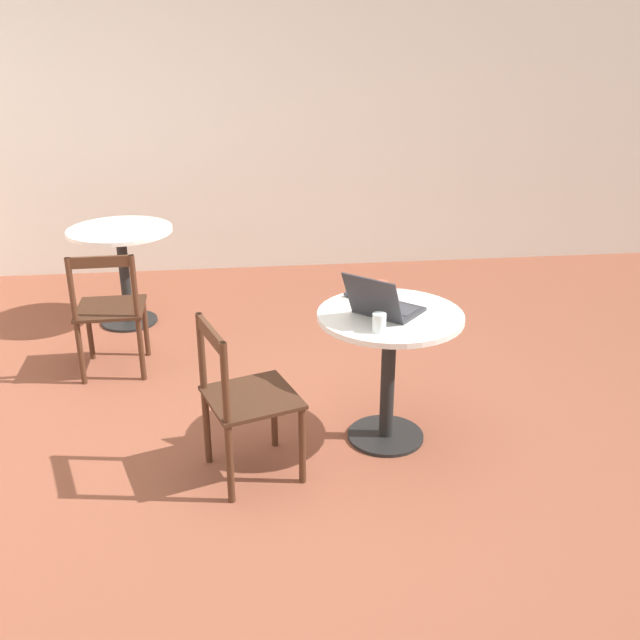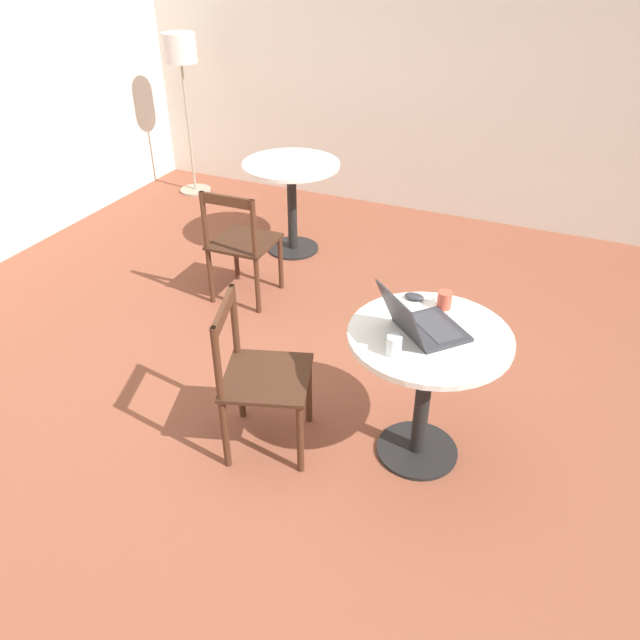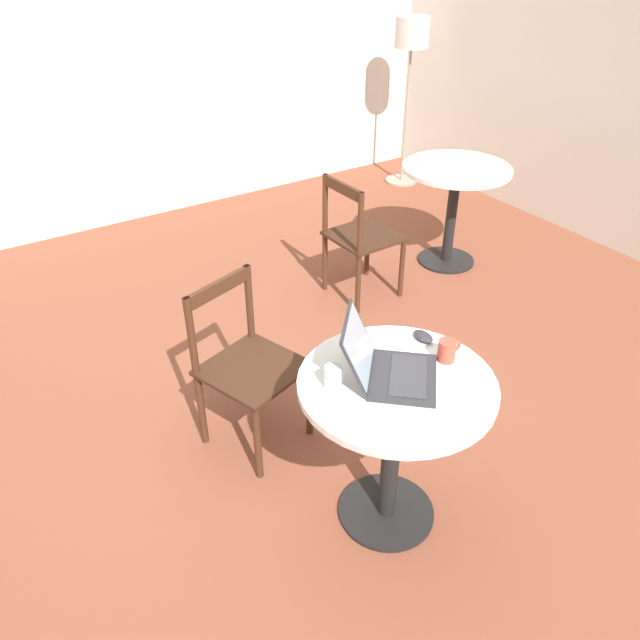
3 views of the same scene
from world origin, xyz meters
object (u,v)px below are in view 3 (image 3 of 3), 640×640
object	(u,v)px
cafe_table_near	(394,416)
drinking_glass	(333,378)
chair_near_back	(247,366)
mug	(447,350)
chair_mid_left	(359,238)
cafe_table_mid	(454,190)
floor_lamp	(411,47)
mouse	(423,336)
laptop	(389,367)

from	to	relation	value
cafe_table_near	drinking_glass	distance (m)	0.33
chair_near_back	mug	size ratio (longest dim) A/B	7.76
chair_mid_left	cafe_table_mid	bearing A→B (deg)	1.64
chair_near_back	drinking_glass	xyz separation A→B (m)	(0.04, -0.68, 0.36)
cafe_table_near	chair_mid_left	world-z (taller)	chair_mid_left
cafe_table_mid	chair_near_back	size ratio (longest dim) A/B	0.91
floor_lamp	mouse	bearing A→B (deg)	-128.86
cafe_table_mid	chair_mid_left	size ratio (longest dim) A/B	0.91
laptop	mouse	world-z (taller)	laptop
floor_lamp	mug	world-z (taller)	floor_lamp
cafe_table_near	drinking_glass	bearing A→B (deg)	154.90
drinking_glass	cafe_table_near	bearing A→B (deg)	-25.10
cafe_table_near	mouse	world-z (taller)	mouse
laptop	mug	bearing A→B (deg)	-7.91
chair_mid_left	drinking_glass	bearing A→B (deg)	-129.41
chair_near_back	laptop	distance (m)	0.86
mug	drinking_glass	world-z (taller)	drinking_glass
chair_mid_left	laptop	size ratio (longest dim) A/B	1.80
mouse	cafe_table_near	bearing A→B (deg)	-149.21
chair_mid_left	drinking_glass	world-z (taller)	chair_mid_left
cafe_table_near	chair_mid_left	xyz separation A→B (m)	(1.02, 1.61, -0.14)
mug	drinking_glass	distance (m)	0.49
chair_mid_left	cafe_table_near	bearing A→B (deg)	-122.18
chair_mid_left	laptop	xyz separation A→B (m)	(-1.03, -1.58, 0.37)
chair_near_back	chair_mid_left	size ratio (longest dim) A/B	1.00
cafe_table_mid	floor_lamp	distance (m)	1.83
drinking_glass	mug	bearing A→B (deg)	-12.26
cafe_table_mid	drinking_glass	distance (m)	2.61
cafe_table_near	laptop	xyz separation A→B (m)	(-0.02, 0.04, 0.23)
cafe_table_near	mouse	size ratio (longest dim) A/B	7.69
chair_near_back	chair_mid_left	world-z (taller)	same
chair_mid_left	mouse	world-z (taller)	chair_mid_left
cafe_table_near	chair_near_back	xyz separation A→B (m)	(-0.26, 0.78, -0.14)
cafe_table_mid	mouse	xyz separation A→B (m)	(-1.61, -1.48, 0.19)
mug	laptop	bearing A→B (deg)	172.09
mug	cafe_table_near	bearing A→B (deg)	-179.60
mouse	floor_lamp	bearing A→B (deg)	51.14
mug	drinking_glass	xyz separation A→B (m)	(-0.48, 0.10, 0.00)
cafe_table_near	floor_lamp	distance (m)	4.18
floor_lamp	laptop	size ratio (longest dim) A/B	3.18
mouse	mug	bearing A→B (deg)	-95.36
cafe_table_near	mug	distance (m)	0.33
chair_mid_left	drinking_glass	xyz separation A→B (m)	(-1.24, -1.51, 0.36)
chair_mid_left	chair_near_back	bearing A→B (deg)	-146.82
cafe_table_near	chair_near_back	size ratio (longest dim) A/B	0.91
laptop	mouse	size ratio (longest dim) A/B	4.70
mouse	drinking_glass	distance (m)	0.49
chair_near_back	mug	world-z (taller)	chair_near_back
laptop	cafe_table_mid	bearing A→B (deg)	40.24
cafe_table_near	chair_mid_left	bearing A→B (deg)	57.82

